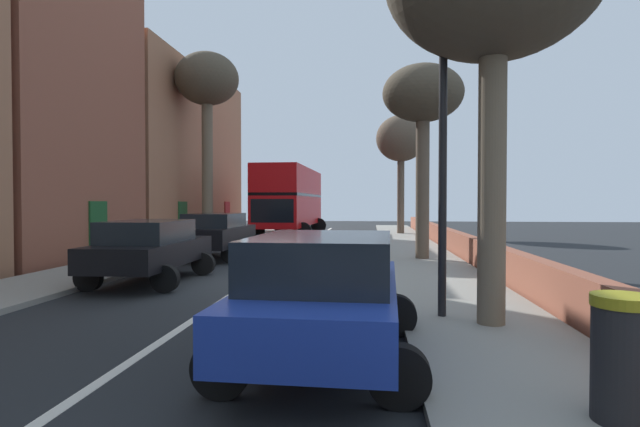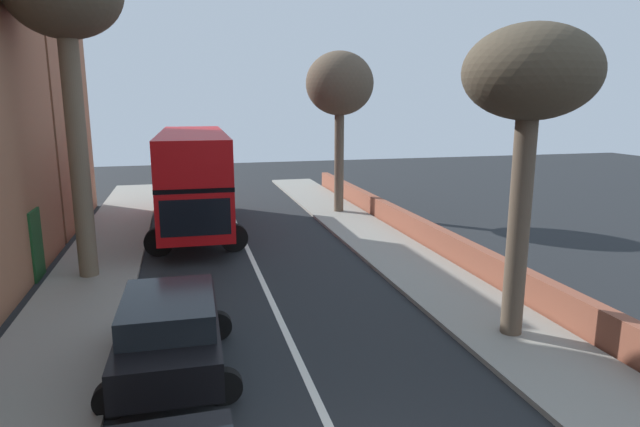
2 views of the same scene
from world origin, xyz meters
name	(u,v)px [view 1 (image 1 of 2)]	position (x,y,z in m)	size (l,w,h in m)	color
ground_plane	(251,281)	(0.00, 0.00, 0.00)	(84.00, 84.00, 0.00)	black
road_centre_line	(251,281)	(0.00, 0.00, 0.00)	(0.16, 54.00, 0.01)	silver
sidewalk_left	(74,276)	(-4.90, 0.00, 0.06)	(2.60, 60.00, 0.12)	gray
sidewalk_right	(443,282)	(4.90, 0.00, 0.06)	(2.60, 60.00, 0.12)	gray
boundary_wall_right	(507,267)	(6.45, 0.00, 0.46)	(0.36, 54.00, 0.92)	brown
double_decker_bus	(290,197)	(-1.70, 17.02, 2.35)	(3.71, 10.29, 4.06)	red
parked_car_black_left_0	(216,233)	(-2.50, 4.98, 0.95)	(2.56, 4.32, 1.66)	black
parked_car_blue_right_1	(325,290)	(2.50, -6.40, 0.94)	(2.59, 4.43, 1.65)	#1E389E
parked_car_black_left_3	(150,247)	(-2.50, -0.52, 0.92)	(2.51, 4.45, 1.60)	black
street_tree_left_0	(207,86)	(-5.01, 11.55, 7.86)	(3.15, 3.15, 9.39)	brown
street_tree_right_1	(401,140)	(5.00, 18.94, 5.95)	(3.10, 3.10, 7.39)	brown
street_tree_right_3	(423,99)	(4.88, 4.80, 5.60)	(2.78, 2.78, 6.68)	brown
lamppost_right	(443,99)	(4.30, -4.07, 3.81)	(0.32, 0.32, 6.31)	black
litter_bin_right	(623,358)	(5.30, -8.10, 0.69)	(0.55, 0.55, 1.12)	black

